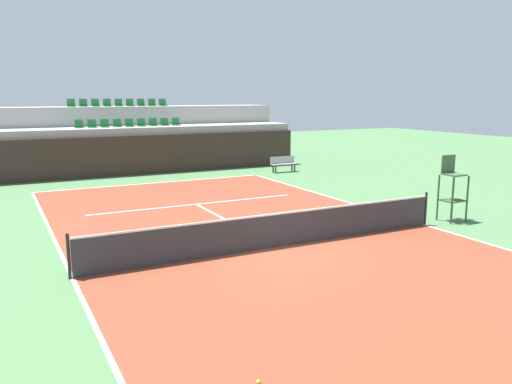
{
  "coord_description": "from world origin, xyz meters",
  "views": [
    {
      "loc": [
        -6.85,
        -11.93,
        4.15
      ],
      "look_at": [
        0.34,
        2.0,
        1.2
      ],
      "focal_mm": 36.06,
      "sensor_mm": 36.0,
      "label": 1
    }
  ],
  "objects": [
    {
      "name": "seating_row_lower",
      "position": [
        -0.0,
        16.49,
        2.59
      ],
      "size": [
        5.76,
        0.44,
        0.44
      ],
      "color": "#1E6633",
      "rests_on": "stands_tier_lower"
    },
    {
      "name": "service_line_far",
      "position": [
        0.0,
        6.4,
        0.01
      ],
      "size": [
        8.26,
        0.1,
        0.0
      ],
      "primitive_type": "cube",
      "color": "white",
      "rests_on": "court_surface"
    },
    {
      "name": "player_bench",
      "position": [
        7.36,
        12.32,
        0.51
      ],
      "size": [
        1.5,
        0.4,
        0.85
      ],
      "color": "#99999E",
      "rests_on": "ground_plane"
    },
    {
      "name": "tennis_ball_0",
      "position": [
        -3.68,
        -5.87,
        0.04
      ],
      "size": [
        0.07,
        0.07,
        0.07
      ],
      "primitive_type": "sphere",
      "color": "#CCE033",
      "rests_on": "court_surface"
    },
    {
      "name": "baseline_far",
      "position": [
        0.0,
        11.95,
        0.01
      ],
      "size": [
        11.0,
        0.1,
        0.0
      ],
      "primitive_type": "cube",
      "color": "white",
      "rests_on": "court_surface"
    },
    {
      "name": "seating_row_upper",
      "position": [
        -0.0,
        18.89,
        3.65
      ],
      "size": [
        5.76,
        0.44,
        0.44
      ],
      "color": "#1E6633",
      "rests_on": "stands_tier_upper"
    },
    {
      "name": "centre_service_line",
      "position": [
        0.0,
        3.2,
        0.01
      ],
      "size": [
        0.1,
        6.4,
        0.0
      ],
      "primitive_type": "cube",
      "color": "white",
      "rests_on": "court_surface"
    },
    {
      "name": "tennis_net",
      "position": [
        0.0,
        0.0,
        0.51
      ],
      "size": [
        11.08,
        0.08,
        1.07
      ],
      "color": "black",
      "rests_on": "court_surface"
    },
    {
      "name": "back_wall",
      "position": [
        0.0,
        15.05,
        1.04
      ],
      "size": [
        18.74,
        0.3,
        2.09
      ],
      "primitive_type": "cube",
      "color": "#33231E",
      "rests_on": "ground_plane"
    },
    {
      "name": "umpire_chair",
      "position": [
        6.7,
        0.06,
        1.19
      ],
      "size": [
        0.76,
        0.66,
        2.2
      ],
      "color": "#334C2D",
      "rests_on": "ground_plane"
    },
    {
      "name": "ground_plane",
      "position": [
        0.0,
        0.0,
        0.0
      ],
      "size": [
        80.0,
        80.0,
        0.0
      ],
      "primitive_type": "plane",
      "color": "#477042"
    },
    {
      "name": "sideline_left",
      "position": [
        -5.45,
        0.0,
        0.01
      ],
      "size": [
        0.1,
        24.0,
        0.0
      ],
      "primitive_type": "cube",
      "color": "white",
      "rests_on": "court_surface"
    },
    {
      "name": "stands_tier_upper",
      "position": [
        0.0,
        18.8,
        1.76
      ],
      "size": [
        18.74,
        2.4,
        3.53
      ],
      "primitive_type": "cube",
      "color": "#9E9E99",
      "rests_on": "ground_plane"
    },
    {
      "name": "sideline_right",
      "position": [
        5.45,
        0.0,
        0.01
      ],
      "size": [
        0.1,
        24.0,
        0.0
      ],
      "primitive_type": "cube",
      "color": "white",
      "rests_on": "court_surface"
    },
    {
      "name": "stands_tier_lower",
      "position": [
        0.0,
        16.4,
        1.23
      ],
      "size": [
        18.74,
        2.4,
        2.47
      ],
      "primitive_type": "cube",
      "color": "#9E9E99",
      "rests_on": "ground_plane"
    },
    {
      "name": "court_surface",
      "position": [
        0.0,
        0.0,
        0.01
      ],
      "size": [
        11.0,
        24.0,
        0.01
      ],
      "primitive_type": "cube",
      "color": "brown",
      "rests_on": "ground_plane"
    }
  ]
}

